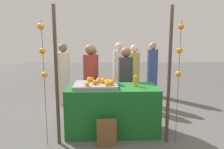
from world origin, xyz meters
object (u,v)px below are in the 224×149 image
orange_1 (107,84)px  juice_bottle (135,81)px  stall_counter (112,109)px  vendor_right (126,86)px  chalkboard_sign (107,133)px  orange_0 (111,83)px  vendor_left (91,85)px

orange_1 → juice_bottle: (0.52, 0.25, -0.00)m
stall_counter → vendor_right: vendor_right is taller
juice_bottle → chalkboard_sign: size_ratio=0.42×
orange_0 → juice_bottle: bearing=21.5°
stall_counter → orange_1: (-0.10, -0.22, 0.53)m
orange_0 → chalkboard_sign: (-0.09, -0.44, -0.73)m
orange_0 → juice_bottle: 0.48m
juice_bottle → orange_0: bearing=-158.5°
vendor_right → orange_0: bearing=-111.7°
orange_1 → vendor_right: bearing=65.7°
stall_counter → chalkboard_sign: 0.63m
stall_counter → orange_0: size_ratio=18.72×
orange_1 → chalkboard_sign: bearing=-92.0°
orange_0 → stall_counter: bearing=81.7°
chalkboard_sign → vendor_right: vendor_right is taller
chalkboard_sign → vendor_left: bearing=104.0°
chalkboard_sign → juice_bottle: bearing=49.1°
juice_bottle → vendor_right: 0.71m
chalkboard_sign → vendor_right: size_ratio=0.31×
orange_1 → chalkboard_sign: 0.82m
vendor_left → vendor_right: 0.75m
stall_counter → vendor_left: bearing=121.7°
orange_0 → chalkboard_sign: size_ratio=0.18×
stall_counter → vendor_right: bearing=65.9°
orange_0 → orange_1: bearing=-135.3°
stall_counter → vendor_right: 0.82m
stall_counter → chalkboard_sign: bearing=-101.0°
chalkboard_sign → orange_1: bearing=88.0°
stall_counter → vendor_left: vendor_left is taller
orange_1 → chalkboard_sign: (-0.01, -0.36, -0.73)m
orange_1 → stall_counter: bearing=65.2°
chalkboard_sign → vendor_left: (-0.32, 1.28, 0.52)m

